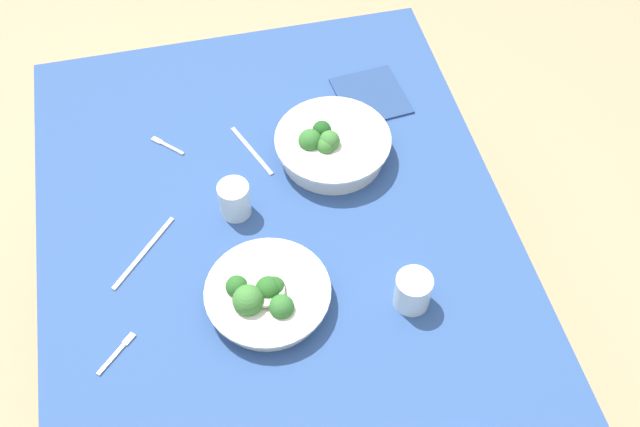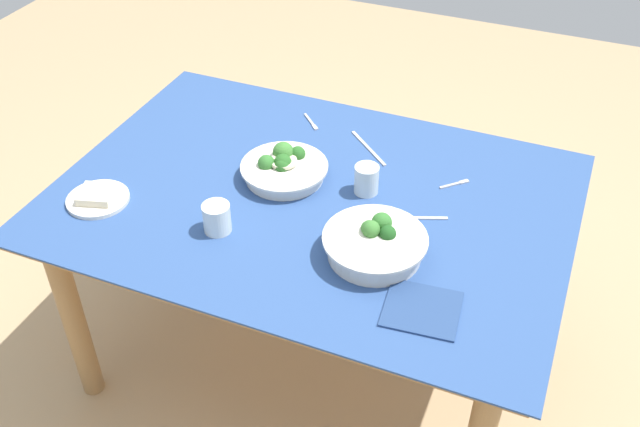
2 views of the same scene
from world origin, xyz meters
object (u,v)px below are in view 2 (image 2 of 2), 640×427
at_px(broccoli_bowl_far, 375,244).
at_px(napkin_folded_upper, 422,309).
at_px(water_glass_center, 366,179).
at_px(broccoli_bowl_near, 284,168).
at_px(table_knife_right, 368,148).
at_px(bread_side_plate, 98,198).
at_px(water_glass_side, 217,218).
at_px(table_knife_left, 415,218).
at_px(fork_by_near_bowl, 311,122).
at_px(fork_by_far_bowl, 456,184).

bearing_deg(broccoli_bowl_far, napkin_folded_upper, 139.54).
relative_size(water_glass_center, napkin_folded_upper, 0.48).
relative_size(broccoli_bowl_near, table_knife_right, 1.22).
bearing_deg(broccoli_bowl_far, table_knife_right, -68.81).
bearing_deg(broccoli_bowl_near, napkin_folded_upper, 145.20).
relative_size(broccoli_bowl_far, bread_side_plate, 1.54).
distance_m(water_glass_center, table_knife_right, 0.23).
bearing_deg(water_glass_side, table_knife_left, -152.58).
bearing_deg(broccoli_bowl_near, fork_by_near_bowl, -82.09).
bearing_deg(broccoli_bowl_near, bread_side_plate, 35.03).
bearing_deg(fork_by_near_bowl, table_knife_right, 27.90).
xyz_separation_m(fork_by_far_bowl, table_knife_right, (0.30, -0.08, -0.00)).
bearing_deg(bread_side_plate, broccoli_bowl_near, -144.97).
relative_size(bread_side_plate, water_glass_center, 2.05).
relative_size(bread_side_plate, table_knife_right, 0.84).
bearing_deg(water_glass_center, water_glass_side, 45.19).
xyz_separation_m(water_glass_side, table_knife_left, (-0.49, -0.25, -0.04)).
xyz_separation_m(fork_by_far_bowl, table_knife_left, (0.07, 0.20, -0.00)).
relative_size(water_glass_side, fork_by_near_bowl, 1.01).
bearing_deg(water_glass_side, bread_side_plate, 2.65).
bearing_deg(fork_by_near_bowl, bread_side_plate, -77.17).
distance_m(water_glass_side, table_knife_left, 0.55).
height_order(broccoli_bowl_far, napkin_folded_upper, broccoli_bowl_far).
distance_m(broccoli_bowl_near, bread_side_plate, 0.55).
bearing_deg(broccoli_bowl_far, table_knife_left, -107.28).
xyz_separation_m(broccoli_bowl_far, bread_side_plate, (0.81, 0.09, -0.02)).
bearing_deg(fork_by_near_bowl, table_knife_left, 8.32).
xyz_separation_m(fork_by_far_bowl, napkin_folded_upper, (-0.05, 0.53, 0.00)).
relative_size(table_knife_right, napkin_folded_upper, 1.18).
bearing_deg(napkin_folded_upper, broccoli_bowl_far, -40.46).
height_order(broccoli_bowl_far, water_glass_center, broccoli_bowl_far).
bearing_deg(table_knife_left, water_glass_center, 136.99).
xyz_separation_m(broccoli_bowl_near, bread_side_plate, (0.45, 0.31, -0.02)).
xyz_separation_m(water_glass_side, fork_by_far_bowl, (-0.55, -0.45, -0.04)).
height_order(table_knife_right, napkin_folded_upper, napkin_folded_upper).
distance_m(bread_side_plate, water_glass_side, 0.38).
bearing_deg(broccoli_bowl_far, broccoli_bowl_near, -31.83).
height_order(broccoli_bowl_far, fork_by_near_bowl, broccoli_bowl_far).
xyz_separation_m(broccoli_bowl_near, table_knife_right, (-0.19, -0.24, -0.03)).
distance_m(fork_by_far_bowl, napkin_folded_upper, 0.54).
relative_size(broccoli_bowl_near, table_knife_left, 1.45).
distance_m(fork_by_near_bowl, napkin_folded_upper, 0.90).
relative_size(bread_side_plate, fork_by_far_bowl, 2.36).
bearing_deg(water_glass_center, napkin_folded_upper, 125.62).
relative_size(water_glass_side, table_knife_right, 0.39).
xyz_separation_m(bread_side_plate, fork_by_near_bowl, (-0.40, -0.63, -0.01)).
relative_size(broccoli_bowl_near, water_glass_side, 3.13).
bearing_deg(broccoli_bowl_near, broccoli_bowl_far, 148.17).
relative_size(broccoli_bowl_far, broccoli_bowl_near, 1.05).
height_order(water_glass_side, fork_by_near_bowl, water_glass_side).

